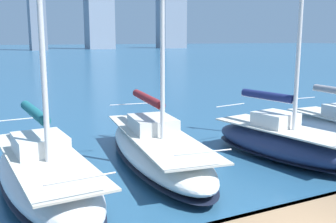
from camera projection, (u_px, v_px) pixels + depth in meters
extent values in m
cube|color=#473828|center=(264.00, 212.00, 9.53)|extent=(28.00, 0.16, 0.10)
cube|color=gray|center=(171.00, 20.00, 188.62)|extent=(11.49, 10.56, 26.59)
cube|color=gray|center=(36.00, 7.00, 152.46)|extent=(6.01, 7.09, 33.41)
cylinder|color=silver|center=(302.00, 98.00, 20.63)|extent=(1.80, 0.14, 0.04)
ellipsoid|color=navy|center=(282.00, 144.00, 15.53)|extent=(3.25, 6.85, 1.19)
ellipsoid|color=black|center=(282.00, 152.00, 15.59)|extent=(3.26, 6.88, 0.10)
cube|color=beige|center=(283.00, 129.00, 15.42)|extent=(2.72, 6.00, 0.06)
cube|color=silver|center=(276.00, 119.00, 15.68)|extent=(1.58, 1.63, 0.55)
cylinder|color=silver|center=(267.00, 99.00, 15.93)|extent=(0.52, 2.75, 0.12)
cylinder|color=navy|center=(267.00, 96.00, 15.91)|extent=(0.69, 2.56, 0.32)
cylinder|color=silver|center=(231.00, 105.00, 17.70)|extent=(1.72, 0.29, 0.04)
ellipsoid|color=white|center=(157.00, 150.00, 14.87)|extent=(3.82, 9.53, 1.10)
ellipsoid|color=black|center=(157.00, 157.00, 14.93)|extent=(3.83, 9.58, 0.10)
cube|color=beige|center=(157.00, 135.00, 14.77)|extent=(3.20, 8.37, 0.06)
cube|color=silver|center=(153.00, 124.00, 15.23)|extent=(1.81, 2.23, 0.55)
cylinder|color=silver|center=(162.00, 13.00, 13.31)|extent=(0.16, 0.16, 8.80)
cylinder|color=silver|center=(147.00, 102.00, 15.73)|extent=(0.64, 3.87, 0.12)
cylinder|color=maroon|center=(147.00, 99.00, 15.71)|extent=(0.80, 3.59, 0.32)
cylinder|color=silver|center=(204.00, 152.00, 10.71)|extent=(1.67, 0.27, 0.04)
cylinder|color=silver|center=(130.00, 104.00, 18.55)|extent=(1.93, 0.30, 0.04)
ellipsoid|color=white|center=(45.00, 177.00, 11.90)|extent=(2.86, 8.19, 1.16)
ellipsoid|color=black|center=(46.00, 186.00, 11.96)|extent=(2.87, 8.23, 0.10)
cube|color=beige|center=(44.00, 157.00, 11.79)|extent=(2.37, 7.20, 0.06)
cube|color=silver|center=(40.00, 144.00, 12.15)|extent=(1.57, 1.85, 0.55)
cylinder|color=silver|center=(35.00, 116.00, 12.52)|extent=(0.28, 3.39, 0.12)
cylinder|color=#19606B|center=(34.00, 112.00, 12.50)|extent=(0.47, 3.13, 0.32)
cylinder|color=silver|center=(81.00, 179.00, 8.52)|extent=(1.60, 0.12, 0.04)
cylinder|color=silver|center=(22.00, 119.00, 14.80)|extent=(1.85, 0.13, 0.04)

